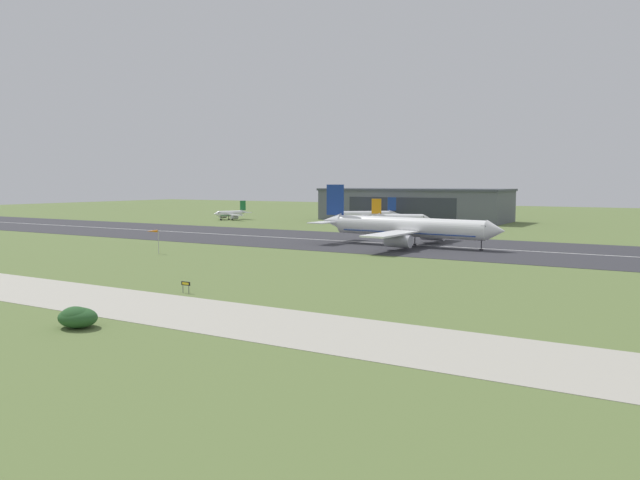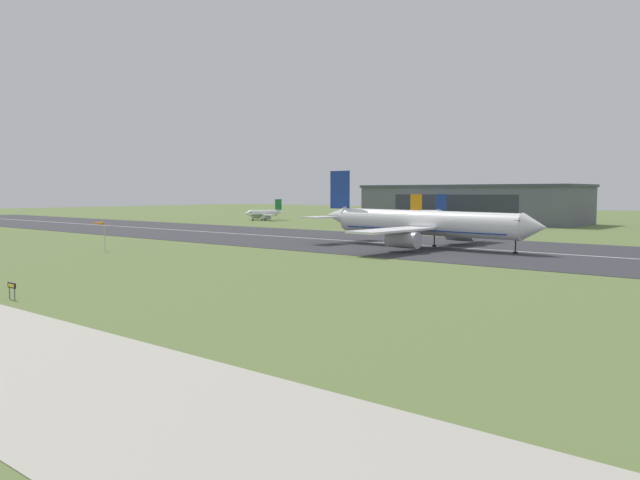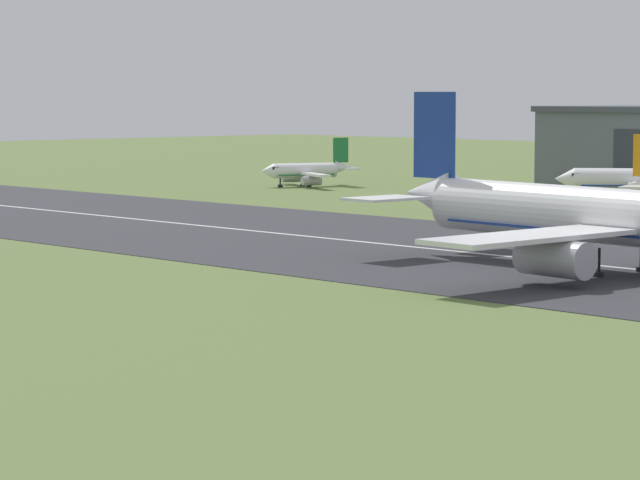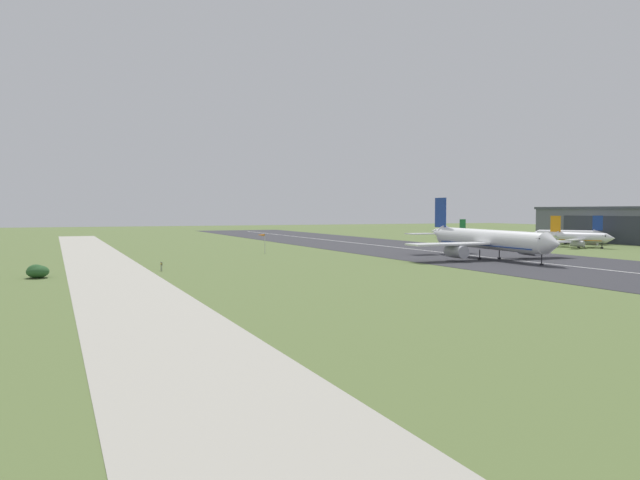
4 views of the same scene
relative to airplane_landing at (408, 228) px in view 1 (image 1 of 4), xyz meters
name	(u,v)px [view 1 (image 1 of 4)]	position (x,y,z in m)	size (l,w,h in m)	color
ground_plane	(204,265)	(-19.92, -53.87, -4.73)	(683.25, 683.25, 0.00)	olive
runway_strip	(346,241)	(-19.92, 3.95, -4.70)	(443.25, 50.27, 0.06)	#333338
runway_centreline	(346,241)	(-19.92, 3.95, -4.67)	(398.93, 0.70, 0.01)	silver
taxiway_road	(48,292)	(-19.92, -88.17, -4.71)	(332.44, 15.42, 0.05)	#B2AD9E
hangar_building	(414,205)	(-38.98, 99.57, 2.00)	(77.94, 29.54, 13.43)	slate
airplane_landing	(408,228)	(0.00, 0.00, 0.00)	(49.56, 44.57, 15.49)	white
airplane_parked_west	(367,215)	(-47.96, 72.92, -1.49)	(23.79, 22.65, 10.18)	white
airplane_parked_centre	(400,219)	(-27.36, 58.45, -1.54)	(22.59, 20.31, 10.25)	white
airplane_parked_far_east	(230,214)	(-108.76, 64.31, -2.14)	(19.74, 16.89, 8.09)	white
shrub_clump	(77,318)	(2.76, -100.74, -3.58)	(4.75, 3.86, 2.41)	#285628
windsock_pole	(153,232)	(-43.43, -44.21, 0.10)	(2.25, 1.97, 5.40)	#B7B7BC
runway_sign	(186,284)	(-1.90, -78.33, -3.45)	(1.64, 0.13, 1.70)	#4C4C51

